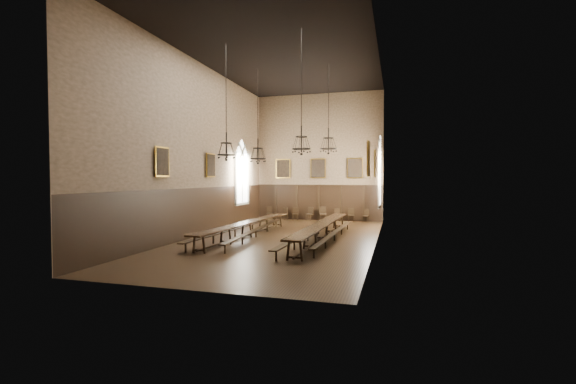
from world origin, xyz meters
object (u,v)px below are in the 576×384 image
at_px(chair_0, 270,216).
at_px(chandelier_front_left, 226,147).
at_px(bench_left_inner, 256,232).
at_px(bench_right_outer, 334,235).
at_px(chair_7, 366,218).
at_px(chair_1, 284,216).
at_px(chandelier_back_left, 258,153).
at_px(chair_2, 295,216).
at_px(chair_5, 337,218).
at_px(chair_3, 309,217).
at_px(chandelier_back_right, 328,143).
at_px(table_left, 247,230).
at_px(chair_4, 323,217).
at_px(table_right, 322,232).
at_px(bench_left_outer, 235,231).
at_px(bench_right_inner, 308,235).
at_px(chandelier_front_right, 301,140).
at_px(chair_6, 351,218).

relative_size(chair_0, chandelier_front_left, 0.18).
distance_m(bench_left_inner, chandelier_front_left, 4.74).
xyz_separation_m(bench_right_outer, chair_7, (0.83, 8.39, 0.00)).
xyz_separation_m(chair_1, chandelier_back_left, (0.37, -6.41, 4.13)).
xyz_separation_m(chair_2, chair_5, (3.04, -0.11, 0.00)).
height_order(chair_3, chandelier_back_right, chandelier_back_right).
bearing_deg(table_left, chair_4, 74.32).
height_order(table_right, bench_right_outer, table_right).
height_order(bench_left_outer, bench_right_inner, bench_right_inner).
xyz_separation_m(chair_3, chair_5, (1.99, -0.03, -0.01)).
relative_size(table_right, chandelier_front_left, 2.10).
bearing_deg(bench_right_outer, table_left, -179.15).
xyz_separation_m(chair_0, chair_1, (1.10, 0.01, -0.02)).
relative_size(bench_left_inner, chandelier_front_right, 1.89).
bearing_deg(table_left, chair_5, 68.13).
bearing_deg(chair_3, table_left, -80.02).
height_order(bench_right_inner, chandelier_back_right, chandelier_back_right).
height_order(bench_right_inner, chandelier_front_left, chandelier_front_left).
bearing_deg(chandelier_back_right, chair_4, 102.87).
xyz_separation_m(bench_right_outer, chair_5, (-1.10, 8.33, 0.00)).
xyz_separation_m(table_right, chair_2, (-3.55, 8.51, -0.15)).
height_order(chair_0, chandelier_front_right, chandelier_front_right).
distance_m(chair_1, chair_4, 2.84).
relative_size(table_left, chair_6, 10.79).
distance_m(chair_4, chandelier_front_left, 11.65).
bearing_deg(bench_right_inner, chair_3, 102.12).
relative_size(chair_3, chair_5, 1.05).
relative_size(chair_0, chandelier_back_right, 0.20).
xyz_separation_m(chair_6, chandelier_back_right, (-0.50, -6.37, 4.57)).
height_order(bench_left_inner, chair_1, chair_1).
height_order(chair_0, chair_4, chair_4).
distance_m(bench_left_inner, chair_6, 9.19).
bearing_deg(chair_3, chair_2, -164.81).
bearing_deg(table_right, chair_6, 86.94).
distance_m(table_left, chair_5, 9.05).
bearing_deg(chandelier_front_left, chair_0, 98.06).
xyz_separation_m(chair_4, chair_6, (1.96, -0.01, -0.02)).
relative_size(chair_3, chandelier_front_left, 0.18).
bearing_deg(chair_6, table_left, -125.53).
bearing_deg(table_left, chair_2, 87.76).
bearing_deg(chair_1, chair_5, 16.54).
bearing_deg(table_right, bench_right_outer, 6.36).
bearing_deg(chandelier_back_right, chandelier_front_left, -132.60).
bearing_deg(chair_4, bench_left_inner, -122.67).
height_order(bench_left_outer, bench_right_outer, bench_left_outer).
bearing_deg(bench_left_outer, chair_7, 54.95).
relative_size(bench_right_outer, chair_2, 10.40).
bearing_deg(chandelier_back_right, chair_1, 124.15).
xyz_separation_m(chair_3, chair_4, (0.98, -0.00, 0.02)).
height_order(chandelier_back_left, chandelier_front_left, same).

